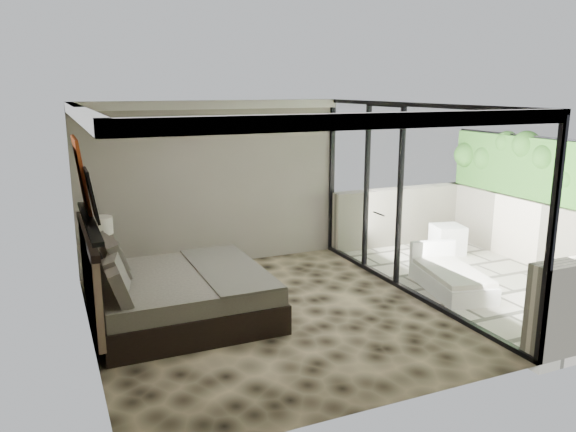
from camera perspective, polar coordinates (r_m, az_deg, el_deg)
name	(u,v)px	position (r m, az deg, el deg)	size (l,w,h in m)	color
floor	(268,315)	(7.70, -1.99, -10.06)	(5.00, 5.00, 0.00)	black
ceiling	(267,105)	(7.09, -2.17, 11.16)	(4.50, 5.00, 0.02)	silver
back_wall	(214,185)	(9.59, -7.56, 3.17)	(4.50, 0.02, 2.80)	gray
left_wall	(85,232)	(6.80, -19.93, -1.54)	(0.02, 5.00, 2.80)	gray
glass_wall	(412,201)	(8.34, 12.46, 1.51)	(0.08, 5.00, 2.80)	white
terrace_slab	(484,282)	(9.65, 19.32, -6.35)	(3.00, 5.00, 0.12)	#B8B69D
parapet_far	(550,237)	(10.43, 25.04, -1.94)	(0.30, 5.00, 1.10)	beige
foliage_hedge	(557,172)	(10.22, 25.63, 4.04)	(0.36, 4.60, 1.10)	#317123
picture_ledge	(89,221)	(6.88, -19.55, -0.49)	(0.12, 2.20, 0.05)	black
bed	(174,293)	(7.59, -11.47, -7.68)	(2.28, 2.21, 1.26)	black
nightstand	(106,275)	(8.79, -17.98, -5.73)	(0.58, 0.58, 0.58)	black
table_lamp	(101,233)	(8.59, -18.51, -1.66)	(0.36, 0.36, 0.66)	black
abstract_canvas	(81,174)	(7.32, -20.28, 4.02)	(0.04, 0.90, 0.90)	#9F360D
framed_print	(92,195)	(6.68, -19.33, 2.00)	(0.03, 0.50, 0.60)	black
ottoman	(448,239)	(10.80, 15.90, -2.29)	(0.53, 0.53, 0.53)	white
lounger	(450,278)	(8.92, 16.15, -6.05)	(1.05, 1.62, 0.59)	white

